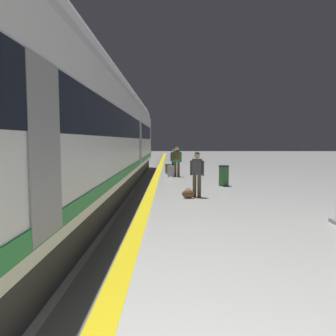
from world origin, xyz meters
TOP-DOWN VIEW (x-y plane):
  - safety_line_strip at (-0.97, 10.00)m, footprint 0.36×80.00m
  - tactile_edge_band at (-1.30, 10.00)m, footprint 0.63×80.00m
  - high_speed_train at (-3.08, 8.20)m, footprint 2.94×33.72m
  - passenger_near at (0.74, 10.68)m, footprint 0.49×0.26m
  - duffel_bag_near at (0.42, 10.44)m, footprint 0.44×0.26m
  - passenger_mid at (0.03, 18.84)m, footprint 0.45×0.38m
  - suitcase_mid at (-0.28, 18.55)m, footprint 0.44×0.40m
  - passenger_far at (0.18, 17.13)m, footprint 0.53×0.33m
  - suitcase_far at (-0.14, 17.04)m, footprint 0.42×0.30m
  - waste_bin at (2.18, 13.50)m, footprint 0.46×0.46m

SIDE VIEW (x-z plane):
  - tactile_edge_band at x=-1.30m, z-range 0.00..0.01m
  - safety_line_strip at x=-0.97m, z-range 0.00..0.01m
  - duffel_bag_near at x=0.42m, z-range -0.03..0.33m
  - suitcase_mid at x=-0.28m, z-range 0.03..0.62m
  - suitcase_far at x=-0.14m, z-range 0.03..0.64m
  - waste_bin at x=2.18m, z-range 0.00..0.91m
  - passenger_mid at x=0.03m, z-range 0.15..1.70m
  - passenger_near at x=0.74m, z-range 0.13..1.74m
  - passenger_far at x=0.18m, z-range 0.16..1.86m
  - high_speed_train at x=-3.08m, z-range 0.02..4.99m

